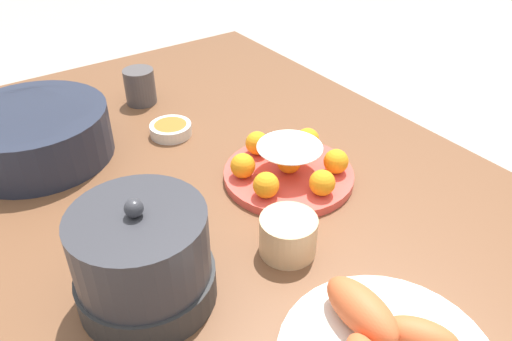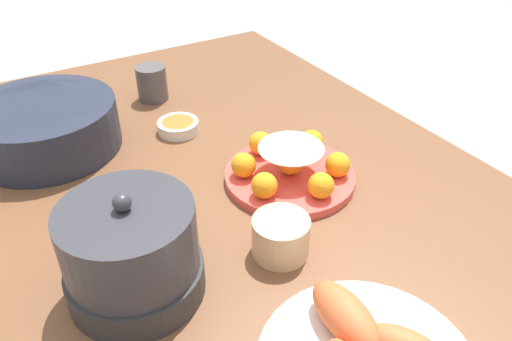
{
  "view_description": "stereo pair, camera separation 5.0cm",
  "coord_description": "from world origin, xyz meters",
  "px_view_note": "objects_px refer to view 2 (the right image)",
  "views": [
    {
      "loc": [
        -0.59,
        0.34,
        1.29
      ],
      "look_at": [
        -0.01,
        -0.07,
        0.8
      ],
      "focal_mm": 35.0,
      "sensor_mm": 36.0,
      "label": 1
    },
    {
      "loc": [
        -0.62,
        0.3,
        1.29
      ],
      "look_at": [
        -0.01,
        -0.07,
        0.8
      ],
      "focal_mm": 35.0,
      "sensor_mm": 36.0,
      "label": 2
    }
  ],
  "objects_px": {
    "cup_near": "(152,83)",
    "warming_pot": "(132,253)",
    "cup_far": "(281,237)",
    "dining_table": "(223,237)",
    "sauce_bowl": "(178,126)",
    "cake_plate": "(290,168)",
    "serving_bowl": "(45,125)"
  },
  "relations": [
    {
      "from": "cup_near",
      "to": "dining_table",
      "type": "bearing_deg",
      "value": 174.15
    },
    {
      "from": "cake_plate",
      "to": "cup_far",
      "type": "bearing_deg",
      "value": 141.49
    },
    {
      "from": "serving_bowl",
      "to": "warming_pot",
      "type": "height_order",
      "value": "warming_pot"
    },
    {
      "from": "serving_bowl",
      "to": "dining_table",
      "type": "bearing_deg",
      "value": -146.27
    },
    {
      "from": "serving_bowl",
      "to": "cup_near",
      "type": "distance_m",
      "value": 0.28
    },
    {
      "from": "sauce_bowl",
      "to": "cup_far",
      "type": "relative_size",
      "value": 1.0
    },
    {
      "from": "warming_pot",
      "to": "cake_plate",
      "type": "bearing_deg",
      "value": -71.91
    },
    {
      "from": "cake_plate",
      "to": "cup_near",
      "type": "relative_size",
      "value": 2.93
    },
    {
      "from": "cake_plate",
      "to": "cup_near",
      "type": "xyz_separation_m",
      "value": [
        0.44,
        0.09,
        0.01
      ]
    },
    {
      "from": "serving_bowl",
      "to": "cup_far",
      "type": "height_order",
      "value": "serving_bowl"
    },
    {
      "from": "dining_table",
      "to": "cup_near",
      "type": "relative_size",
      "value": 17.58
    },
    {
      "from": "dining_table",
      "to": "warming_pot",
      "type": "relative_size",
      "value": 7.58
    },
    {
      "from": "sauce_bowl",
      "to": "cup_far",
      "type": "distance_m",
      "value": 0.41
    },
    {
      "from": "sauce_bowl",
      "to": "cup_near",
      "type": "bearing_deg",
      "value": -4.11
    },
    {
      "from": "cup_far",
      "to": "warming_pot",
      "type": "bearing_deg",
      "value": 79.22
    },
    {
      "from": "cup_far",
      "to": "dining_table",
      "type": "bearing_deg",
      "value": 5.69
    },
    {
      "from": "dining_table",
      "to": "warming_pot",
      "type": "xyz_separation_m",
      "value": [
        -0.12,
        0.19,
        0.16
      ]
    },
    {
      "from": "dining_table",
      "to": "cup_far",
      "type": "bearing_deg",
      "value": -174.31
    },
    {
      "from": "cake_plate",
      "to": "sauce_bowl",
      "type": "relative_size",
      "value": 2.75
    },
    {
      "from": "serving_bowl",
      "to": "cup_near",
      "type": "height_order",
      "value": "serving_bowl"
    },
    {
      "from": "cup_near",
      "to": "cup_far",
      "type": "distance_m",
      "value": 0.59
    },
    {
      "from": "cake_plate",
      "to": "warming_pot",
      "type": "distance_m",
      "value": 0.35
    },
    {
      "from": "cup_near",
      "to": "warming_pot",
      "type": "relative_size",
      "value": 0.43
    },
    {
      "from": "dining_table",
      "to": "sauce_bowl",
      "type": "height_order",
      "value": "sauce_bowl"
    },
    {
      "from": "cup_near",
      "to": "warming_pot",
      "type": "xyz_separation_m",
      "value": [
        -0.55,
        0.24,
        0.03
      ]
    },
    {
      "from": "serving_bowl",
      "to": "sauce_bowl",
      "type": "relative_size",
      "value": 3.28
    },
    {
      "from": "serving_bowl",
      "to": "sauce_bowl",
      "type": "bearing_deg",
      "value": -106.68
    },
    {
      "from": "dining_table",
      "to": "cup_far",
      "type": "height_order",
      "value": "cup_far"
    },
    {
      "from": "serving_bowl",
      "to": "warming_pot",
      "type": "distance_m",
      "value": 0.45
    },
    {
      "from": "dining_table",
      "to": "serving_bowl",
      "type": "relative_size",
      "value": 5.02
    },
    {
      "from": "cake_plate",
      "to": "sauce_bowl",
      "type": "bearing_deg",
      "value": 21.04
    },
    {
      "from": "cup_far",
      "to": "cup_near",
      "type": "bearing_deg",
      "value": -2.63
    }
  ]
}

